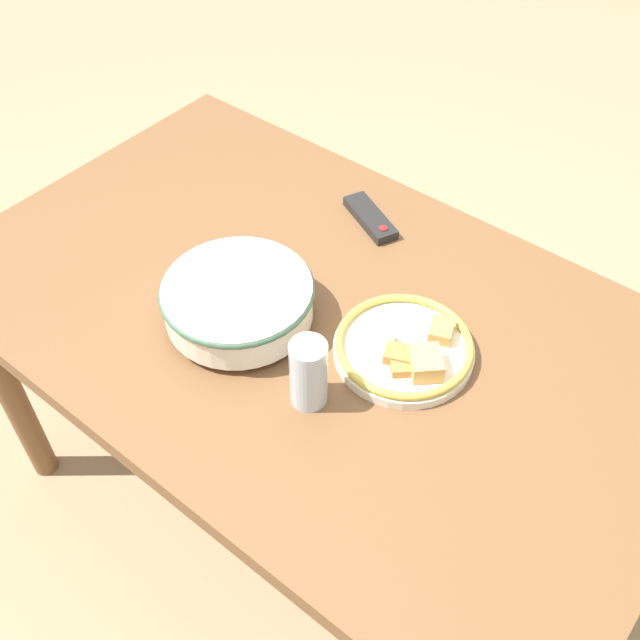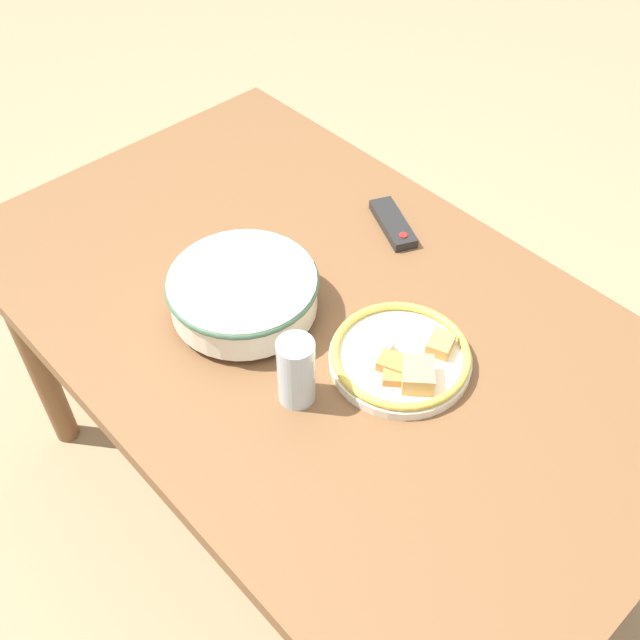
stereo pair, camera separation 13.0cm
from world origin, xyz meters
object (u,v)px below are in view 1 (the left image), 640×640
tv_remote (370,218)px  drinking_glass (309,373)px  food_plate (405,348)px  noodle_bowl (238,300)px

tv_remote → drinking_glass: 0.47m
food_plate → tv_remote: food_plate is taller
drinking_glass → food_plate: bearing=68.3°
food_plate → drinking_glass: size_ratio=1.89×
food_plate → drinking_glass: 0.20m
tv_remote → drinking_glass: bearing=48.7°
noodle_bowl → drinking_glass: drinking_glass is taller
noodle_bowl → food_plate: noodle_bowl is taller
tv_remote → drinking_glass: drinking_glass is taller
tv_remote → drinking_glass: (0.19, -0.43, 0.05)m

